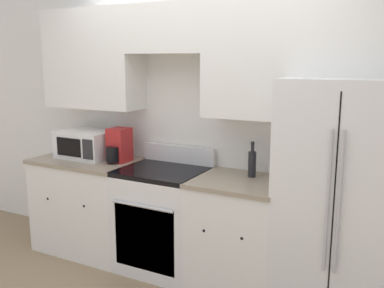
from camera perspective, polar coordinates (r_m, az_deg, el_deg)
wall_back at (r=3.69m, az=2.20°, el=6.38°), size 8.00×0.39×2.60m
lower_cabinets_left at (r=4.33m, az=-13.58°, el=-7.81°), size 1.00×0.64×0.91m
lower_cabinets_right at (r=3.55m, az=6.11°, el=-11.85°), size 0.71×0.64×0.91m
oven_range at (r=3.85m, az=-3.84°, el=-9.90°), size 0.73×0.65×1.07m
refrigerator at (r=3.28m, az=19.40°, el=-6.88°), size 0.87×0.77×1.72m
microwave at (r=4.25m, az=-13.97°, el=-0.02°), size 0.52×0.37×0.26m
bottle at (r=3.47m, az=8.02°, el=-2.53°), size 0.06×0.06×0.29m
electric_kettle at (r=4.00m, az=-9.78°, el=-0.32°), size 0.17×0.26×0.31m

